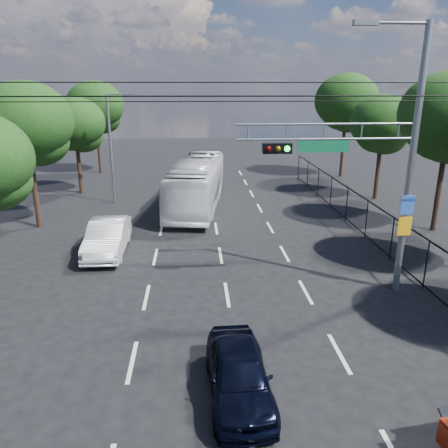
{
  "coord_description": "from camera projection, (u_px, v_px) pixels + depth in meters",
  "views": [
    {
      "loc": [
        -1.12,
        -6.78,
        7.46
      ],
      "look_at": [
        -0.12,
        7.94,
        2.8
      ],
      "focal_mm": 35.0,
      "sensor_mm": 36.0,
      "label": 1
    }
  ],
  "objects": [
    {
      "name": "navy_hatchback",
      "position": [
        239.0,
        373.0,
        10.85
      ],
      "size": [
        1.64,
        3.84,
        1.29
      ],
      "primitive_type": "imported",
      "rotation": [
        0.0,
        0.0,
        0.03
      ],
      "color": "black",
      "rests_on": "ground"
    },
    {
      "name": "tree_left_e",
      "position": [
        96.0,
        110.0,
        37.9
      ],
      "size": [
        4.92,
        4.92,
        7.99
      ],
      "color": "black",
      "rests_on": "ground"
    },
    {
      "name": "utility_wires",
      "position": [
        226.0,
        93.0,
        15.0
      ],
      "size": [
        22.0,
        5.04,
        0.74
      ],
      "color": "black",
      "rests_on": "ground"
    },
    {
      "name": "streetlight_left",
      "position": [
        113.0,
        144.0,
        28.1
      ],
      "size": [
        2.09,
        0.22,
        7.08
      ],
      "color": "slate",
      "rests_on": "ground"
    },
    {
      "name": "white_van",
      "position": [
        107.0,
        237.0,
        20.29
      ],
      "size": [
        1.67,
        4.68,
        1.54
      ],
      "primitive_type": "imported",
      "rotation": [
        0.0,
        0.0,
        0.01
      ],
      "color": "silver",
      "rests_on": "ground"
    },
    {
      "name": "tree_right_e",
      "position": [
        346.0,
        106.0,
        36.3
      ],
      "size": [
        5.28,
        5.28,
        8.58
      ],
      "color": "black",
      "rests_on": "ground"
    },
    {
      "name": "tree_left_d",
      "position": [
        76.0,
        127.0,
        30.55
      ],
      "size": [
        4.2,
        4.2,
        6.83
      ],
      "color": "black",
      "rests_on": "ground"
    },
    {
      "name": "tree_left_c",
      "position": [
        27.0,
        128.0,
        22.71
      ],
      "size": [
        4.8,
        4.8,
        7.8
      ],
      "color": "black",
      "rests_on": "ground"
    },
    {
      "name": "lane_markings",
      "position": [
        218.0,
        241.0,
        22.09
      ],
      "size": [
        6.12,
        38.0,
        0.01
      ],
      "color": "beige",
      "rests_on": "ground"
    },
    {
      "name": "white_bus",
      "position": [
        197.0,
        183.0,
        27.94
      ],
      "size": [
        4.07,
        11.34,
        3.09
      ],
      "primitive_type": "imported",
      "rotation": [
        0.0,
        0.0,
        -0.14
      ],
      "color": "silver",
      "rests_on": "ground"
    },
    {
      "name": "signal_mast",
      "position": [
        379.0,
        153.0,
        15.14
      ],
      "size": [
        6.43,
        0.39,
        9.5
      ],
      "color": "slate",
      "rests_on": "ground"
    },
    {
      "name": "fence_right",
      "position": [
        381.0,
        229.0,
        20.53
      ],
      "size": [
        0.06,
        34.03,
        2.0
      ],
      "color": "black",
      "rests_on": "ground"
    },
    {
      "name": "tree_right_d",
      "position": [
        382.0,
        128.0,
        29.0
      ],
      "size": [
        4.32,
        4.32,
        7.02
      ],
      "color": "black",
      "rests_on": "ground"
    }
  ]
}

